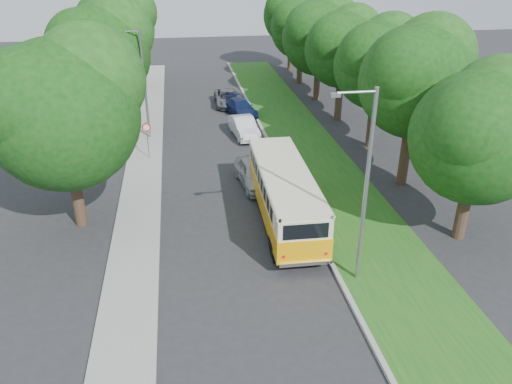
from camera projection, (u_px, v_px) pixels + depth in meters
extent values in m
plane|color=#28282B|center=(244.00, 256.00, 22.05)|extent=(120.00, 120.00, 0.00)
cube|color=gray|center=(297.00, 198.00, 26.95)|extent=(0.20, 70.00, 0.15)
cube|color=#1B5416|center=(339.00, 195.00, 27.29)|extent=(4.50, 70.00, 0.13)
cube|color=gray|center=(139.00, 210.00, 25.78)|extent=(2.20, 70.00, 0.12)
cylinder|color=#332319|center=(464.00, 205.00, 22.74)|extent=(0.56, 0.56, 3.35)
sphere|color=#0D3C0D|center=(478.00, 137.00, 21.29)|extent=(5.85, 5.85, 5.85)
sphere|color=#0D3C0D|center=(498.00, 106.00, 21.43)|extent=(4.38, 4.38, 4.38)
sphere|color=#0D3C0D|center=(472.00, 128.00, 20.19)|extent=(4.09, 4.09, 4.09)
cylinder|color=#332319|center=(406.00, 149.00, 27.82)|extent=(0.56, 0.56, 4.26)
sphere|color=#0D3C0D|center=(415.00, 82.00, 26.15)|extent=(5.98, 5.98, 5.98)
sphere|color=#0D3C0D|center=(432.00, 56.00, 26.30)|extent=(4.49, 4.49, 4.49)
sphere|color=#0D3C0D|center=(407.00, 71.00, 25.04)|extent=(4.19, 4.19, 4.19)
cylinder|color=#332319|center=(372.00, 118.00, 33.25)|extent=(0.56, 0.56, 3.95)
sphere|color=#0D3C0D|center=(378.00, 65.00, 31.70)|extent=(5.61, 5.61, 5.61)
sphere|color=#0D3C0D|center=(391.00, 45.00, 31.84)|extent=(4.21, 4.21, 4.21)
sphere|color=#0D3C0D|center=(370.00, 57.00, 30.65)|extent=(3.92, 3.92, 3.92)
cylinder|color=#332319|center=(339.00, 96.00, 38.53)|extent=(0.56, 0.56, 3.86)
sphere|color=#0D3C0D|center=(343.00, 50.00, 36.99)|extent=(5.64, 5.64, 5.64)
sphere|color=#0D3C0D|center=(354.00, 32.00, 37.13)|extent=(4.23, 4.23, 4.23)
sphere|color=#0D3C0D|center=(335.00, 42.00, 35.94)|extent=(3.95, 3.95, 3.95)
cylinder|color=#332319|center=(317.00, 79.00, 43.90)|extent=(0.56, 0.56, 3.58)
sphere|color=#0D3C0D|center=(319.00, 38.00, 42.33)|extent=(6.36, 6.36, 6.36)
sphere|color=#0D3C0D|center=(331.00, 21.00, 42.49)|extent=(4.77, 4.77, 4.77)
sphere|color=#0D3C0D|center=(311.00, 30.00, 41.14)|extent=(4.45, 4.45, 4.45)
cylinder|color=#332319|center=(300.00, 64.00, 49.17)|extent=(0.56, 0.56, 3.68)
sphere|color=#0D3C0D|center=(301.00, 28.00, 47.64)|extent=(5.91, 5.91, 5.91)
sphere|color=#0D3C0D|center=(311.00, 14.00, 47.78)|extent=(4.43, 4.43, 4.43)
sphere|color=#0D3C0D|center=(294.00, 21.00, 46.53)|extent=(4.14, 4.14, 4.14)
cylinder|color=#332319|center=(290.00, 51.00, 54.46)|extent=(0.56, 0.56, 4.05)
sphere|color=#0D3C0D|center=(291.00, 16.00, 52.84)|extent=(5.97, 5.97, 5.97)
sphere|color=#0D3C0D|center=(300.00, 3.00, 52.99)|extent=(4.48, 4.48, 4.48)
sphere|color=#0D3C0D|center=(285.00, 9.00, 51.72)|extent=(4.18, 4.18, 4.18)
cylinder|color=#332319|center=(76.00, 191.00, 23.72)|extent=(0.56, 0.56, 3.68)
sphere|color=#0D3C0D|center=(63.00, 116.00, 22.08)|extent=(6.80, 6.80, 6.80)
sphere|color=#0D3C0D|center=(88.00, 80.00, 22.25)|extent=(5.10, 5.10, 5.10)
sphere|color=#0D3C0D|center=(30.00, 103.00, 20.81)|extent=(4.76, 4.76, 4.76)
cylinder|color=#332319|center=(108.00, 107.00, 36.13)|extent=(0.56, 0.56, 3.68)
sphere|color=#0D3C0D|center=(101.00, 55.00, 34.49)|extent=(6.80, 6.80, 6.80)
sphere|color=#0D3C0D|center=(117.00, 33.00, 34.65)|extent=(5.10, 5.10, 5.10)
sphere|color=#0D3C0D|center=(82.00, 45.00, 33.21)|extent=(4.76, 4.76, 4.76)
cylinder|color=#332319|center=(121.00, 70.00, 46.76)|extent=(0.56, 0.56, 3.68)
sphere|color=#0D3C0D|center=(117.00, 29.00, 45.12)|extent=(6.80, 6.80, 6.80)
sphere|color=#0D3C0D|center=(129.00, 12.00, 45.29)|extent=(5.10, 5.10, 5.10)
sphere|color=#0D3C0D|center=(103.00, 21.00, 43.84)|extent=(4.76, 4.76, 4.76)
cylinder|color=gray|center=(366.00, 193.00, 18.67)|extent=(0.16, 0.16, 8.00)
cylinder|color=gray|center=(357.00, 92.00, 16.87)|extent=(1.40, 0.10, 0.10)
cube|color=gray|center=(335.00, 95.00, 16.80)|extent=(0.35, 0.16, 0.14)
cylinder|color=gray|center=(145.00, 86.00, 33.92)|extent=(0.16, 0.16, 7.50)
cylinder|color=gray|center=(128.00, 31.00, 32.23)|extent=(1.40, 0.10, 0.10)
cube|color=gray|center=(117.00, 33.00, 32.15)|extent=(0.35, 0.16, 0.14)
cylinder|color=gray|center=(148.00, 141.00, 31.49)|extent=(0.06, 0.06, 2.50)
cone|color=red|center=(146.00, 128.00, 31.06)|extent=(0.56, 0.02, 0.56)
cone|color=white|center=(146.00, 128.00, 31.04)|extent=(0.40, 0.02, 0.40)
imported|color=#B4B4B9|center=(255.00, 173.00, 28.26)|extent=(2.16, 4.47, 1.47)
imported|color=white|center=(244.00, 127.00, 35.62)|extent=(1.93, 4.35, 1.39)
imported|color=navy|center=(241.00, 108.00, 40.19)|extent=(2.72, 4.59, 1.25)
imported|color=slate|center=(228.00, 98.00, 42.67)|extent=(2.18, 4.62, 1.28)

